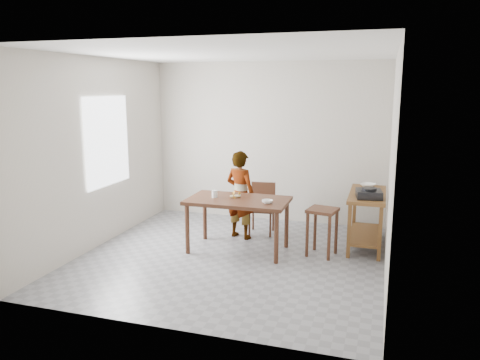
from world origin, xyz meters
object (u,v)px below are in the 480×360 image
(child, at_px, (240,195))
(dining_table, at_px, (238,225))
(prep_counter, at_px, (366,220))
(dining_chair, at_px, (262,209))
(stool, at_px, (322,232))

(child, bearing_deg, dining_table, 122.04)
(prep_counter, relative_size, dining_chair, 1.51)
(child, height_order, dining_chair, child)
(child, xyz_separation_m, dining_chair, (0.26, 0.29, -0.28))
(prep_counter, height_order, child, child)
(dining_table, xyz_separation_m, child, (-0.14, 0.57, 0.30))
(dining_table, height_order, dining_chair, dining_chair)
(dining_table, height_order, prep_counter, prep_counter)
(dining_chair, height_order, stool, dining_chair)
(dining_table, distance_m, dining_chair, 0.87)
(stool, bearing_deg, prep_counter, 43.89)
(dining_chair, distance_m, stool, 1.26)
(prep_counter, relative_size, stool, 1.82)
(prep_counter, distance_m, stool, 0.78)
(child, relative_size, dining_chair, 1.70)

